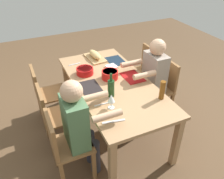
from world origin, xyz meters
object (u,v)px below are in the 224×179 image
Objects in this scene: chair_near_left at (45,92)px; beer_bottle at (162,90)px; diner_near_right at (79,123)px; wine_bottle at (111,88)px; bread_loaf at (95,55)px; napkin_stack at (112,67)px; chair_far_center at (161,86)px; wine_glass at (111,99)px; dining_table at (112,88)px; diner_far_center at (152,75)px; chair_near_right at (64,144)px; serving_bowl_fruit at (85,71)px; chair_near_center at (53,115)px; serving_bowl_pasta at (110,74)px; cutting_board at (95,58)px; chair_far_left at (143,70)px.

chair_near_left is 3.86× the size of beer_bottle.
wine_bottle is (-0.25, 0.46, 0.15)m from diner_near_right.
bread_loaf is 2.29× the size of napkin_stack.
chair_far_center is 5.12× the size of wine_glass.
dining_table is 0.78m from diner_near_right.
diner_far_center is (-0.00, -0.18, 0.21)m from chair_far_center.
chair_near_right is 3.82× the size of serving_bowl_fruit.
chair_near_left is 0.90m from bread_loaf.
chair_near_right is (0.51, 0.00, 0.00)m from chair_near_center.
wine_bottle reaches higher than wine_glass.
serving_bowl_pasta is 0.35m from serving_bowl_fruit.
chair_near_right is 0.71× the size of diner_near_right.
chair_far_center is at bearing 71.63° from chair_near_left.
diner_far_center reaches higher than dining_table.
serving_bowl_fruit reaches higher than napkin_stack.
beer_bottle is at bearing 88.39° from diner_near_right.
dining_table is 6.43× the size of wine_bottle.
cutting_board is (-0.71, 0.05, 0.09)m from dining_table.
wine_glass is at bearing -12.67° from cutting_board.
diner_far_center is at bearing 156.98° from beer_bottle.
chair_far_left is (-1.03, 1.36, -0.21)m from diner_near_right.
serving_bowl_pasta reaches higher than dining_table.
diner_near_right reaches higher than serving_bowl_pasta.
diner_far_center reaches higher than chair_far_center.
bread_loaf is at bearing 152.61° from diner_near_right.
serving_bowl_pasta reaches higher than cutting_board.
serving_bowl_pasta is 0.72× the size of wine_bottle.
chair_near_left is at bearing -108.27° from serving_bowl_fruit.
chair_far_center is 0.28m from diner_far_center.
beer_bottle is at bearing 34.31° from serving_bowl_fruit.
chair_near_right is 3.86× the size of beer_bottle.
bread_loaf is 0.38m from napkin_stack.
dining_table is at bearing 35.31° from serving_bowl_fruit.
wine_bottle is at bearing -10.26° from cutting_board.
bread_loaf reaches higher than serving_bowl_fruit.
chair_far_center is at bearing 45.66° from cutting_board.
wine_glass reaches higher than chair_near_left.
wine_glass reaches higher than serving_bowl_fruit.
bread_loaf is at bearing -165.89° from beer_bottle.
diner_near_right is 3.75× the size of bread_loaf.
napkin_stack is (-0.01, 0.39, -0.04)m from serving_bowl_fruit.
chair_near_right is (1.03, 0.00, 0.00)m from chair_near_left.
bread_loaf is 0.99m from wine_bottle.
chair_far_left is at bearing 134.62° from wine_glass.
serving_bowl_pasta is 0.95× the size of beer_bottle.
napkin_stack is (0.36, 0.11, 0.00)m from cutting_board.
chair_near_right is 0.78m from wine_bottle.
chair_near_left is 2.93× the size of wine_bottle.
diner_far_center is 8.57× the size of napkin_stack.
serving_bowl_pasta is (-0.10, -0.57, 0.10)m from diner_far_center.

